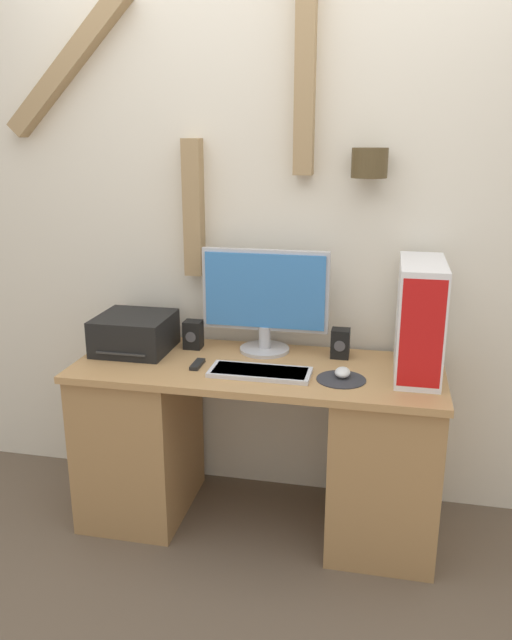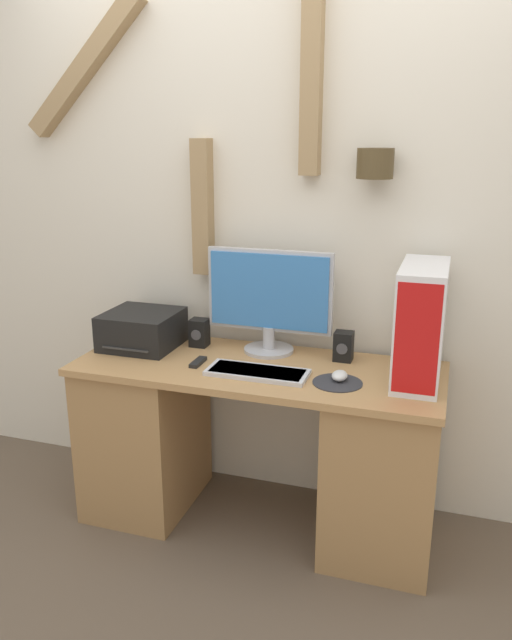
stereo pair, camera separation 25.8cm
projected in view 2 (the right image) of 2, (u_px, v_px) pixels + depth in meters
ground_plane at (235, 560)px, 2.58m from camera, size 12.00×12.00×0.00m
wall_back at (280, 212)px, 2.79m from camera, size 6.40×0.20×2.70m
desk at (257, 443)px, 2.74m from camera, size 1.55×0.60×0.75m
monitor at (269, 297)px, 2.74m from camera, size 0.56×0.22×0.46m
keyboard at (257, 372)px, 2.54m from camera, size 0.41×0.17×0.02m
mousepad at (338, 383)px, 2.45m from camera, size 0.20×0.20×0.00m
mouse at (340, 376)px, 2.47m from camera, size 0.06×0.09×0.04m
computer_tower at (421, 324)px, 2.43m from camera, size 0.18×0.43×0.46m
printer at (142, 329)px, 2.86m from camera, size 0.32×0.32×0.16m
speaker_left at (199, 333)px, 2.87m from camera, size 0.08×0.08×0.13m
speaker_right at (343, 346)px, 2.68m from camera, size 0.08×0.08×0.13m
remote_control at (198, 362)px, 2.65m from camera, size 0.04×0.12×0.02m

